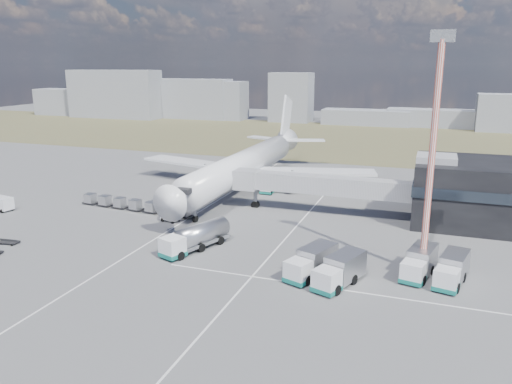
% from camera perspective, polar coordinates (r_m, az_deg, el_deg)
% --- Properties ---
extents(ground, '(420.00, 420.00, 0.00)m').
position_cam_1_polar(ground, '(74.11, -10.04, -5.42)').
color(ground, '#565659').
rests_on(ground, ground).
extents(grass_strip, '(420.00, 90.00, 0.01)m').
position_cam_1_polar(grass_strip, '(175.66, 7.95, 6.15)').
color(grass_strip, brown).
rests_on(grass_strip, ground).
extents(lane_markings, '(47.12, 110.00, 0.01)m').
position_cam_1_polar(lane_markings, '(72.60, -2.10, -5.62)').
color(lane_markings, silver).
rests_on(lane_markings, ground).
extents(jet_bridge, '(30.30, 3.80, 7.05)m').
position_cam_1_polar(jet_bridge, '(85.32, 6.05, 0.91)').
color(jet_bridge, '#939399').
rests_on(jet_bridge, ground).
extents(airliner, '(51.59, 64.53, 17.62)m').
position_cam_1_polar(airliner, '(101.04, -1.11, 3.25)').
color(airliner, white).
rests_on(airliner, ground).
extents(skyline, '(305.15, 25.66, 22.19)m').
position_cam_1_polar(skyline, '(217.00, 6.47, 9.94)').
color(skyline, gray).
rests_on(skyline, ground).
extents(fuel_tanker, '(6.39, 11.30, 3.56)m').
position_cam_1_polar(fuel_tanker, '(69.28, -6.93, -5.16)').
color(fuel_tanker, white).
rests_on(fuel_tanker, ground).
extents(pushback_tug, '(3.25, 2.20, 1.38)m').
position_cam_1_polar(pushback_tug, '(82.37, -9.75, -2.87)').
color(pushback_tug, white).
rests_on(pushback_tug, ground).
extents(utility_van, '(4.93, 2.83, 2.45)m').
position_cam_1_polar(utility_van, '(97.89, -27.17, -1.18)').
color(utility_van, white).
rests_on(utility_van, ground).
extents(catering_truck, '(2.51, 5.92, 2.70)m').
position_cam_1_polar(catering_truck, '(99.79, 1.60, 0.80)').
color(catering_truck, white).
rests_on(catering_truck, ground).
extents(service_trucks_near, '(9.04, 9.82, 3.22)m').
position_cam_1_polar(service_trucks_near, '(59.94, 7.91, -8.42)').
color(service_trucks_near, white).
rests_on(service_trucks_near, ground).
extents(service_trucks_far, '(7.96, 8.90, 3.08)m').
position_cam_1_polar(service_trucks_far, '(63.34, 19.81, -7.97)').
color(service_trucks_far, white).
rests_on(service_trucks_far, ground).
extents(uld_row, '(22.95, 3.50, 1.77)m').
position_cam_1_polar(uld_row, '(89.41, -13.62, -1.44)').
color(uld_row, black).
rests_on(uld_row, ground).
extents(floodlight_mast, '(2.69, 2.20, 28.49)m').
position_cam_1_polar(floodlight_mast, '(61.07, 19.43, 3.61)').
color(floodlight_mast, red).
rests_on(floodlight_mast, ground).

